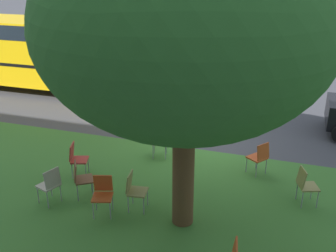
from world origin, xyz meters
TOP-DOWN VIEW (x-y plane):
  - ground at (0.00, 0.00)m, footprint 80.00×80.00m
  - grass_verge at (0.00, 3.20)m, footprint 48.00×6.00m
  - street_tree at (-0.35, 3.69)m, footprint 5.29×5.29m
  - chair_0 at (1.02, 0.96)m, footprint 0.51×0.51m
  - chair_1 at (-1.63, 1.15)m, footprint 0.58×0.58m
  - chair_2 at (2.63, 3.95)m, footprint 0.53×0.53m
  - chair_5 at (0.77, 3.57)m, footprint 0.47×0.47m
  - chair_6 at (-2.75, 2.21)m, footprint 0.54×0.53m
  - chair_7 at (1.35, 3.92)m, footprint 0.52×0.53m
  - chair_8 at (2.13, 3.48)m, footprint 0.58×0.57m
  - chair_9 at (2.72, 2.64)m, footprint 0.53×0.52m
  - school_bus at (7.37, -3.55)m, footprint 10.40×2.80m

SIDE VIEW (x-z plane):
  - ground at x=0.00m, z-range 0.00..0.00m
  - grass_verge at x=0.00m, z-range 0.00..0.01m
  - chair_0 at x=1.02m, z-range 0.08..0.96m
  - chair_1 at x=-1.63m, z-range 0.08..0.96m
  - chair_2 at x=2.63m, z-range 0.08..0.96m
  - chair_5 at x=0.77m, z-range 0.08..0.96m
  - chair_6 at x=-2.75m, z-range 0.08..0.96m
  - chair_7 at x=1.35m, z-range 0.08..0.96m
  - chair_8 at x=2.13m, z-range 0.08..0.96m
  - chair_9 at x=2.72m, z-range 0.08..0.96m
  - school_bus at x=7.37m, z-range 0.32..3.20m
  - street_tree at x=-0.35m, z-range 1.02..6.99m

